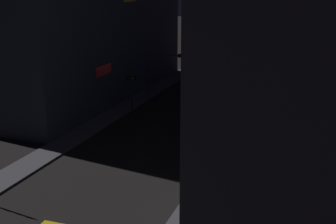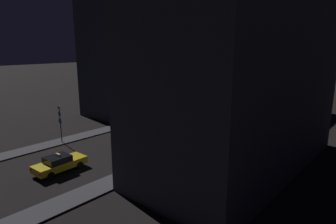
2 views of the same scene
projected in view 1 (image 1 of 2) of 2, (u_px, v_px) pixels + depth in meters
The scene contains 7 objects.
sidewalk_left at pixel (119, 111), 40.60m from camera, with size 2.15×67.06×0.12m, color #424247.
sidewalk_right at pixel (248, 125), 36.52m from camera, with size 2.15×67.06×0.12m, color #424247.
building_facade_right at pixel (329, 60), 22.90m from camera, with size 9.57×21.85×15.50m.
traffic_light_overhead at pixel (162, 67), 42.24m from camera, with size 4.08×0.41×5.22m.
traffic_light_left_kerb at pixel (131, 86), 39.50m from camera, with size 0.80×0.42×3.57m.
traffic_light_right_kerb at pixel (246, 80), 41.09m from camera, with size 0.80×0.41×3.90m.
street_lamp_near_block at pixel (187, 140), 19.93m from camera, with size 0.43×0.43×7.23m.
Camera 1 is at (11.71, -3.34, 11.68)m, focal length 45.59 mm.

